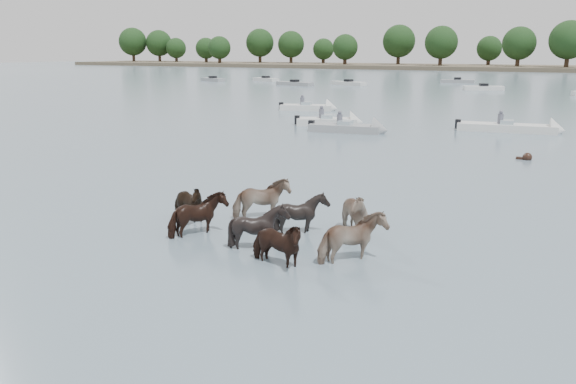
% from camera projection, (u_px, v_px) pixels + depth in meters
% --- Properties ---
extents(ground, '(400.00, 400.00, 0.00)m').
position_uv_depth(ground, '(274.00, 263.00, 14.25)').
color(ground, '#4D5F6E').
rests_on(ground, ground).
extents(shoreline, '(160.00, 30.00, 1.00)m').
position_uv_depth(shoreline, '(307.00, 65.00, 174.79)').
color(shoreline, '#4C4233').
rests_on(shoreline, ground).
extents(pony_herd, '(7.45, 4.70, 1.47)m').
position_uv_depth(pony_herd, '(274.00, 220.00, 16.05)').
color(pony_herd, black).
rests_on(pony_herd, ground).
extents(swimming_pony, '(0.72, 0.44, 0.44)m').
position_uv_depth(swimming_pony, '(526.00, 158.00, 27.62)').
color(swimming_pony, black).
rests_on(swimming_pony, ground).
extents(motorboat_a, '(4.80, 3.30, 1.92)m').
position_uv_depth(motorboat_a, '(337.00, 122.00, 40.22)').
color(motorboat_a, silver).
rests_on(motorboat_a, ground).
extents(motorboat_b, '(5.20, 2.27, 1.92)m').
position_uv_depth(motorboat_b, '(357.00, 129.00, 36.65)').
color(motorboat_b, gray).
rests_on(motorboat_b, ground).
extents(motorboat_c, '(6.67, 2.35, 1.92)m').
position_uv_depth(motorboat_c, '(520.00, 128.00, 36.85)').
color(motorboat_c, silver).
rests_on(motorboat_c, ground).
extents(motorboat_f, '(5.12, 2.92, 1.92)m').
position_uv_depth(motorboat_f, '(315.00, 108.00, 49.88)').
color(motorboat_f, silver).
rests_on(motorboat_f, ground).
extents(distant_flotilla, '(103.13, 27.99, 0.93)m').
position_uv_depth(distant_flotilla, '(532.00, 87.00, 76.32)').
color(distant_flotilla, gray).
rests_on(distant_flotilla, ground).
extents(treeline, '(147.72, 21.37, 12.49)m').
position_uv_depth(treeline, '(305.00, 44.00, 173.98)').
color(treeline, '#382619').
rests_on(treeline, ground).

